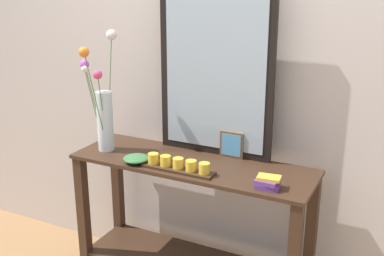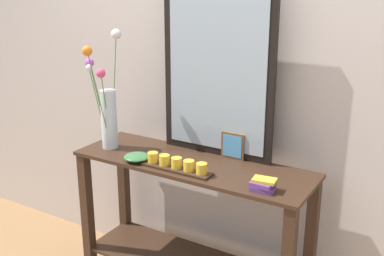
{
  "view_description": "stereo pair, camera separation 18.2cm",
  "coord_description": "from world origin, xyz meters",
  "views": [
    {
      "loc": [
        1.07,
        -2.13,
        1.82
      ],
      "look_at": [
        0.0,
        0.0,
        1.05
      ],
      "focal_mm": 44.81,
      "sensor_mm": 36.0,
      "label": 1
    },
    {
      "loc": [
        1.23,
        -2.04,
        1.82
      ],
      "look_at": [
        0.0,
        0.0,
        1.05
      ],
      "focal_mm": 44.81,
      "sensor_mm": 36.0,
      "label": 2
    }
  ],
  "objects": [
    {
      "name": "book_stack",
      "position": [
        0.46,
        -0.13,
        0.89
      ],
      "size": [
        0.12,
        0.09,
        0.06
      ],
      "color": "#663884",
      "rests_on": "console_table"
    },
    {
      "name": "candle_tray",
      "position": [
        -0.01,
        -0.13,
        0.89
      ],
      "size": [
        0.39,
        0.09,
        0.07
      ],
      "color": "#382316",
      "rests_on": "console_table"
    },
    {
      "name": "mirror_leaning",
      "position": [
        0.05,
        0.18,
        1.32
      ],
      "size": [
        0.65,
        0.03,
        0.93
      ],
      "color": "black",
      "rests_on": "console_table"
    },
    {
      "name": "picture_frame_small",
      "position": [
        0.16,
        0.16,
        0.93
      ],
      "size": [
        0.13,
        0.01,
        0.15
      ],
      "color": "brown",
      "rests_on": "console_table"
    },
    {
      "name": "console_table",
      "position": [
        0.0,
        0.0,
        0.52
      ],
      "size": [
        1.32,
        0.42,
        0.86
      ],
      "color": "#382316",
      "rests_on": "ground"
    },
    {
      "name": "wall_back",
      "position": [
        0.0,
        0.33,
        1.35
      ],
      "size": [
        6.4,
        0.08,
        2.7
      ],
      "primitive_type": "cube",
      "color": "beige",
      "rests_on": "ground"
    },
    {
      "name": "decorative_bowl",
      "position": [
        -0.26,
        -0.14,
        0.88
      ],
      "size": [
        0.14,
        0.14,
        0.04
      ],
      "color": "#38703D",
      "rests_on": "console_table"
    },
    {
      "name": "tall_vase_left",
      "position": [
        -0.53,
        -0.05,
        1.1
      ],
      "size": [
        0.17,
        0.26,
        0.67
      ],
      "color": "silver",
      "rests_on": "console_table"
    }
  ]
}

